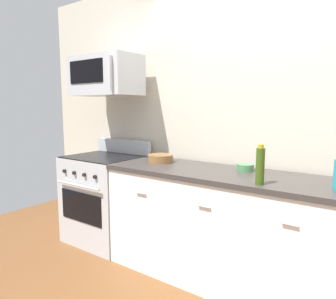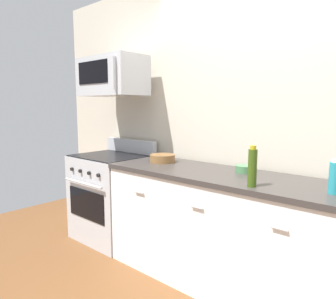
% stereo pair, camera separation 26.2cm
% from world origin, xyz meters
% --- Properties ---
extents(ground_plane, '(6.83, 6.83, 0.00)m').
position_xyz_m(ground_plane, '(0.00, 0.00, 0.00)').
color(ground_plane, brown).
extents(back_wall, '(5.69, 0.10, 2.70)m').
position_xyz_m(back_wall, '(0.00, 0.41, 1.35)').
color(back_wall, beige).
rests_on(back_wall, ground_plane).
extents(counter_unit, '(2.60, 0.66, 0.92)m').
position_xyz_m(counter_unit, '(0.00, -0.00, 0.46)').
color(counter_unit, white).
rests_on(counter_unit, ground_plane).
extents(range_oven, '(0.76, 0.69, 1.07)m').
position_xyz_m(range_oven, '(-1.67, 0.00, 0.47)').
color(range_oven, '#B7BABF').
rests_on(range_oven, ground_plane).
extents(microwave, '(0.74, 0.44, 0.40)m').
position_xyz_m(microwave, '(-1.67, 0.05, 1.75)').
color(microwave, '#B7BABF').
extents(bottle_olive_oil, '(0.06, 0.06, 0.27)m').
position_xyz_m(bottle_olive_oil, '(0.07, -0.23, 1.05)').
color(bottle_olive_oil, '#385114').
rests_on(bottle_olive_oil, countertop_slab).
extents(bowl_green_glaze, '(0.14, 0.14, 0.06)m').
position_xyz_m(bowl_green_glaze, '(-0.18, 0.14, 0.95)').
color(bowl_green_glaze, '#477A4C').
rests_on(bowl_green_glaze, countertop_slab).
extents(bowl_wooden_salad, '(0.24, 0.24, 0.07)m').
position_xyz_m(bowl_wooden_salad, '(-0.98, 0.06, 0.96)').
color(bowl_wooden_salad, brown).
rests_on(bowl_wooden_salad, countertop_slab).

